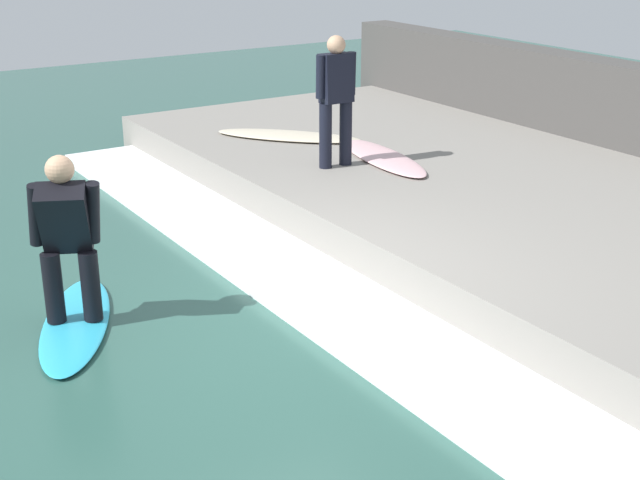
# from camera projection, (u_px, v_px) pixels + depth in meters

# --- Properties ---
(ground_plane) EXTENTS (28.00, 28.00, 0.00)m
(ground_plane) POSITION_uv_depth(u_px,v_px,m) (281.00, 327.00, 7.40)
(ground_plane) COLOR #2D564C
(concrete_ledge) EXTENTS (4.40, 12.58, 0.48)m
(concrete_ledge) POSITION_uv_depth(u_px,v_px,m) (559.00, 229.00, 8.96)
(concrete_ledge) COLOR gray
(concrete_ledge) RESTS_ON ground_plane
(wave_foam_crest) EXTENTS (0.96, 11.95, 0.12)m
(wave_foam_crest) POSITION_uv_depth(u_px,v_px,m) (338.00, 305.00, 7.67)
(wave_foam_crest) COLOR white
(wave_foam_crest) RESTS_ON ground_plane
(surfboard_riding) EXTENTS (1.28, 1.94, 0.06)m
(surfboard_riding) POSITION_uv_depth(u_px,v_px,m) (76.00, 323.00, 7.41)
(surfboard_riding) COLOR #2DADD1
(surfboard_riding) RESTS_ON ground_plane
(surfer_riding) EXTENTS (0.55, 0.59, 1.41)m
(surfer_riding) POSITION_uv_depth(u_px,v_px,m) (66.00, 232.00, 7.12)
(surfer_riding) COLOR black
(surfer_riding) RESTS_ON surfboard_riding
(surfer_waiting_near) EXTENTS (0.51, 0.24, 1.49)m
(surfer_waiting_near) POSITION_uv_depth(u_px,v_px,m) (336.00, 94.00, 9.99)
(surfer_waiting_near) COLOR black
(surfer_waiting_near) RESTS_ON concrete_ledge
(surfboard_waiting_near) EXTENTS (0.84, 1.93, 0.06)m
(surfboard_waiting_near) POSITION_uv_depth(u_px,v_px,m) (383.00, 157.00, 10.52)
(surfboard_waiting_near) COLOR beige
(surfboard_waiting_near) RESTS_ON concrete_ledge
(surfboard_spare) EXTENTS (1.69, 1.82, 0.06)m
(surfboard_spare) POSITION_uv_depth(u_px,v_px,m) (288.00, 136.00, 11.53)
(surfboard_spare) COLOR beige
(surfboard_spare) RESTS_ON concrete_ledge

